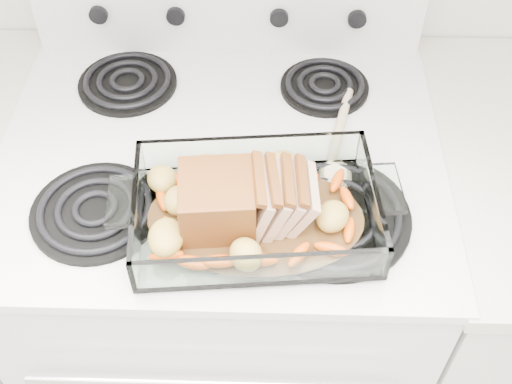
{
  "coord_description": "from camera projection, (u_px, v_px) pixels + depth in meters",
  "views": [
    {
      "loc": [
        0.09,
        0.85,
        1.74
      ],
      "look_at": [
        0.07,
        1.5,
        0.99
      ],
      "focal_mm": 45.0,
      "sensor_mm": 36.0,
      "label": 1
    }
  ],
  "objects": [
    {
      "name": "baking_dish",
      "position": [
        256.0,
        214.0,
        1.0
      ],
      "size": [
        0.37,
        0.24,
        0.07
      ],
      "rotation": [
        0.0,
        0.0,
        0.09
      ],
      "color": "white",
      "rests_on": "electric_range"
    },
    {
      "name": "pork_roast",
      "position": [
        236.0,
        200.0,
        0.97
      ],
      "size": [
        0.21,
        0.11,
        0.09
      ],
      "rotation": [
        0.0,
        0.0,
        0.41
      ],
      "color": "#61300F",
      "rests_on": "baking_dish"
    },
    {
      "name": "wooden_spoon",
      "position": [
        337.0,
        154.0,
        1.11
      ],
      "size": [
        0.07,
        0.26,
        0.02
      ],
      "rotation": [
        0.0,
        0.0,
        -0.23
      ],
      "color": "beige",
      "rests_on": "electric_range"
    },
    {
      "name": "roast_vegetables",
      "position": [
        254.0,
        194.0,
        1.01
      ],
      "size": [
        0.34,
        0.19,
        0.04
      ],
      "rotation": [
        0.0,
        0.0,
        0.03
      ],
      "color": "#D4570E",
      "rests_on": "baking_dish"
    },
    {
      "name": "electric_range",
      "position": [
        229.0,
        285.0,
        1.48
      ],
      "size": [
        0.78,
        0.7,
        1.12
      ],
      "color": "white",
      "rests_on": "ground"
    }
  ]
}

